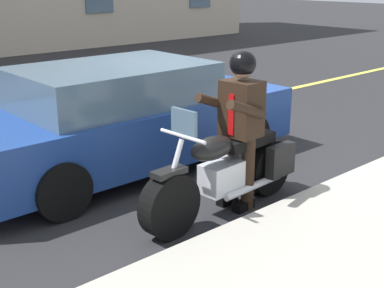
% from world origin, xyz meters
% --- Properties ---
extents(ground_plane, '(80.00, 80.00, 0.00)m').
position_xyz_m(ground_plane, '(0.00, 0.00, 0.00)').
color(ground_plane, '#28282B').
extents(lane_center_stripe, '(60.00, 0.16, 0.01)m').
position_xyz_m(lane_center_stripe, '(0.00, -2.00, 0.01)').
color(lane_center_stripe, '#E5DB4C').
rests_on(lane_center_stripe, ground_plane).
extents(motorcycle_main, '(2.22, 0.66, 1.26)m').
position_xyz_m(motorcycle_main, '(0.94, 1.57, 0.45)').
color(motorcycle_main, black).
rests_on(motorcycle_main, ground_plane).
extents(rider_main, '(0.64, 0.57, 1.74)m').
position_xyz_m(rider_main, '(0.75, 1.55, 1.04)').
color(rider_main, black).
rests_on(rider_main, ground_plane).
extents(car_silver, '(4.60, 1.92, 1.40)m').
position_xyz_m(car_silver, '(0.98, -0.30, 0.69)').
color(car_silver, navy).
rests_on(car_silver, ground_plane).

